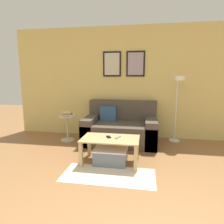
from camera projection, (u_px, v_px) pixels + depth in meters
wall_back at (131, 83)px, 4.64m from camera, size 5.60×0.09×2.55m
area_rug at (108, 175)px, 2.91m from camera, size 1.35×0.61×0.01m
couch at (120, 129)px, 4.35m from camera, size 1.53×0.95×0.89m
coffee_table at (110, 143)px, 3.29m from camera, size 0.94×0.55×0.43m
storage_bin at (111, 155)px, 3.32m from camera, size 0.55×0.43×0.26m
floor_lamp at (178, 95)px, 4.14m from camera, size 0.24×0.49×1.44m
side_table at (67, 125)px, 4.48m from camera, size 0.37×0.37×0.56m
book_stack at (67, 114)px, 4.41m from camera, size 0.21×0.19×0.09m
remote_control at (118, 137)px, 3.29m from camera, size 0.09×0.15×0.02m
cell_phone at (109, 137)px, 3.32m from camera, size 0.12×0.15×0.01m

